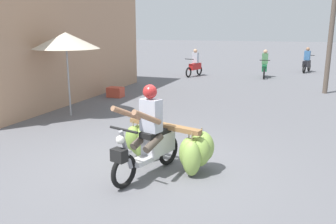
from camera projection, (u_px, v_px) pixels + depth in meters
name	position (u px, v px, depth m)	size (l,w,h in m)	color
ground_plane	(150.00, 165.00, 6.54)	(120.00, 120.00, 0.00)	slate
motorbike_main_loaded	(163.00, 143.00, 6.30)	(1.84, 1.98, 1.58)	black
motorbike_distant_ahead_left	(307.00, 62.00, 19.71)	(0.62, 1.59, 1.40)	black
motorbike_distant_ahead_right	(265.00, 66.00, 17.71)	(0.50, 1.62, 1.40)	black
motorbike_distant_far_ahead	(195.00, 65.00, 18.22)	(0.62, 1.59, 1.40)	black
shopfront_building	(30.00, 35.00, 12.67)	(4.49, 8.89, 4.42)	tan
market_umbrella_near_shop	(66.00, 41.00, 9.68)	(1.85, 1.85, 2.36)	#99999E
produce_crate	(115.00, 92.00, 12.83)	(0.56, 0.40, 0.36)	#CC4C38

